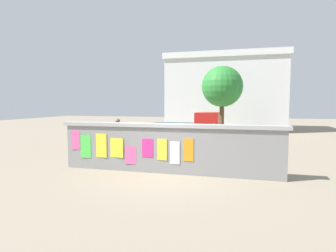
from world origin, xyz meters
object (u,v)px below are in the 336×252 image
auto_rickshaw_truck (189,130)px  person_walking (118,132)px  motorcycle (131,147)px  tree_roadside (222,87)px  bicycle_far (242,145)px  person_bystander (214,142)px  bicycle_near (245,154)px

auto_rickshaw_truck → person_walking: auto_rickshaw_truck is taller
motorcycle → tree_roadside: tree_roadside is taller
bicycle_far → person_bystander: person_bystander is taller
person_bystander → bicycle_near: bearing=50.0°
motorcycle → tree_roadside: 9.76m
person_bystander → person_walking: bearing=153.9°
person_bystander → motorcycle: bearing=161.8°
person_walking → bicycle_near: bearing=-10.2°
bicycle_far → tree_roadside: tree_roadside is taller
auto_rickshaw_truck → bicycle_near: (2.92, -3.77, -0.54)m
auto_rickshaw_truck → bicycle_near: size_ratio=2.13×
bicycle_far → person_walking: bearing=-167.5°
auto_rickshaw_truck → bicycle_far: 3.21m
motorcycle → person_bystander: person_bystander is taller
bicycle_near → tree_roadside: 9.32m
motorcycle → person_bystander: bearing=-18.2°
person_bystander → auto_rickshaw_truck: bearing=110.1°
bicycle_near → person_bystander: size_ratio=1.06×
bicycle_far → motorcycle: bearing=-152.2°
person_bystander → tree_roadside: size_ratio=0.33×
motorcycle → person_walking: (-1.15, 1.14, 0.52)m
bicycle_near → bicycle_far: 2.32m
person_walking → person_bystander: 5.29m
motorcycle → auto_rickshaw_truck: bearing=65.6°
bicycle_far → person_walking: person_walking is taller
bicycle_near → bicycle_far: bearing=92.6°
motorcycle → tree_roadside: size_ratio=0.39×
auto_rickshaw_truck → bicycle_far: bearing=-27.3°
bicycle_far → person_bystander: bearing=-105.0°
bicycle_far → person_walking: (-5.72, -1.27, 0.62)m
person_walking → motorcycle: bearing=-44.8°
person_bystander → tree_roadside: bearing=92.6°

